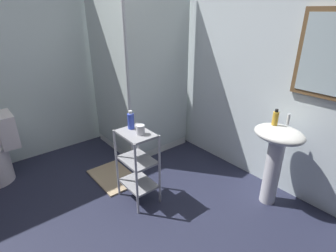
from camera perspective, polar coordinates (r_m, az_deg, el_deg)
The scene contains 11 objects.
ground_plane at distance 2.50m, azimuth -14.39°, elevation -22.44°, with size 4.20×4.20×0.02m, color #24273C.
wall_back at distance 3.00m, azimuth 17.18°, elevation 12.91°, with size 4.20×0.14×2.50m.
wall_left at distance 3.59m, azimuth -29.89°, elevation 12.48°, with size 0.10×4.20×2.50m, color silver.
shower_stall at distance 3.60m, azimuth -6.29°, elevation 2.44°, with size 0.92×0.92×2.00m.
pedestal_sink at distance 2.64m, azimuth 22.43°, elevation -4.88°, with size 0.46×0.37×0.81m.
sink_faucet at distance 2.63m, azimuth 24.66°, elevation 1.36°, with size 0.03×0.03×0.10m, color silver.
storage_cart at distance 2.57m, azimuth -6.66°, elevation -7.61°, with size 0.38×0.28×0.74m.
hand_soap_bottle at distance 2.56m, azimuth 22.28°, elevation 1.61°, with size 0.05×0.05×0.15m.
shampoo_bottle_blue at distance 2.49m, azimuth -8.07°, elevation 1.14°, with size 0.06×0.06×0.18m.
rinse_cup at distance 2.37m, azimuth -6.02°, elevation -0.81°, with size 0.08×0.08×0.09m, color silver.
bath_mat at distance 3.15m, azimuth -11.70°, elevation -10.72°, with size 0.60×0.40×0.02m, color tan.
Camera 1 is at (1.65, -0.61, 1.77)m, focal length 28.07 mm.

